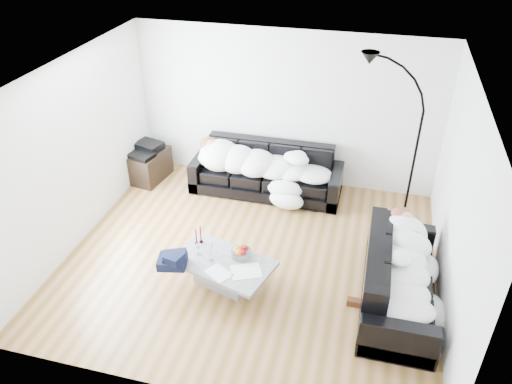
% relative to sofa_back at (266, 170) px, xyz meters
% --- Properties ---
extents(ground, '(5.00, 5.00, 0.00)m').
position_rel_sofa_back_xyz_m(ground, '(0.20, -1.74, -0.40)').
color(ground, brown).
rests_on(ground, ground).
extents(wall_back, '(5.00, 0.02, 2.60)m').
position_rel_sofa_back_xyz_m(wall_back, '(0.20, 0.51, 0.90)').
color(wall_back, silver).
rests_on(wall_back, ground).
extents(wall_left, '(0.02, 4.50, 2.60)m').
position_rel_sofa_back_xyz_m(wall_left, '(-2.30, -1.74, 0.90)').
color(wall_left, silver).
rests_on(wall_left, ground).
extents(wall_right, '(0.02, 4.50, 2.60)m').
position_rel_sofa_back_xyz_m(wall_right, '(2.70, -1.74, 0.90)').
color(wall_right, silver).
rests_on(wall_right, ground).
extents(ceiling, '(5.00, 5.00, 0.00)m').
position_rel_sofa_back_xyz_m(ceiling, '(0.20, -1.74, 2.20)').
color(ceiling, white).
rests_on(ceiling, ground).
extents(sofa_back, '(2.47, 0.86, 0.81)m').
position_rel_sofa_back_xyz_m(sofa_back, '(0.00, 0.00, 0.00)').
color(sofa_back, black).
rests_on(sofa_back, ground).
extents(sofa_right, '(0.86, 2.02, 0.82)m').
position_rel_sofa_back_xyz_m(sofa_right, '(2.18, -2.11, 0.00)').
color(sofa_right, black).
rests_on(sofa_right, ground).
extents(sleeper_back, '(2.09, 0.72, 0.42)m').
position_rel_sofa_back_xyz_m(sleeper_back, '(0.00, -0.05, 0.22)').
color(sleeper_back, white).
rests_on(sleeper_back, sofa_back).
extents(sleeper_right, '(0.73, 1.73, 0.42)m').
position_rel_sofa_back_xyz_m(sleeper_right, '(2.18, -2.11, 0.23)').
color(sleeper_right, white).
rests_on(sleeper_right, sofa_right).
extents(teal_cushion, '(0.42, 0.38, 0.20)m').
position_rel_sofa_back_xyz_m(teal_cushion, '(2.12, -1.48, 0.32)').
color(teal_cushion, '#0F6B50').
rests_on(teal_cushion, sofa_right).
extents(coffee_table, '(1.41, 1.06, 0.37)m').
position_rel_sofa_back_xyz_m(coffee_table, '(-0.01, -2.33, -0.22)').
color(coffee_table, '#939699').
rests_on(coffee_table, ground).
extents(fruit_bowl, '(0.31, 0.31, 0.15)m').
position_rel_sofa_back_xyz_m(fruit_bowl, '(0.19, -2.17, 0.04)').
color(fruit_bowl, white).
rests_on(fruit_bowl, coffee_table).
extents(wine_glass_a, '(0.08, 0.08, 0.16)m').
position_rel_sofa_back_xyz_m(wine_glass_a, '(-0.20, -2.20, 0.04)').
color(wine_glass_a, white).
rests_on(wine_glass_a, coffee_table).
extents(wine_glass_b, '(0.09, 0.09, 0.18)m').
position_rel_sofa_back_xyz_m(wine_glass_b, '(-0.35, -2.28, 0.05)').
color(wine_glass_b, white).
rests_on(wine_glass_b, coffee_table).
extents(wine_glass_c, '(0.07, 0.07, 0.16)m').
position_rel_sofa_back_xyz_m(wine_glass_c, '(-0.16, -2.35, 0.04)').
color(wine_glass_c, white).
rests_on(wine_glass_c, coffee_table).
extents(candle_left, '(0.05, 0.05, 0.24)m').
position_rel_sofa_back_xyz_m(candle_left, '(-0.46, -2.08, 0.08)').
color(candle_left, maroon).
rests_on(candle_left, coffee_table).
extents(candle_right, '(0.05, 0.05, 0.26)m').
position_rel_sofa_back_xyz_m(candle_right, '(-0.41, -2.03, 0.09)').
color(candle_right, maroon).
rests_on(candle_right, coffee_table).
extents(newspaper_a, '(0.45, 0.41, 0.01)m').
position_rel_sofa_back_xyz_m(newspaper_a, '(0.33, -2.45, -0.03)').
color(newspaper_a, silver).
rests_on(newspaper_a, coffee_table).
extents(newspaper_b, '(0.38, 0.36, 0.01)m').
position_rel_sofa_back_xyz_m(newspaper_b, '(0.01, -2.56, -0.03)').
color(newspaper_b, silver).
rests_on(newspaper_b, coffee_table).
extents(navy_jacket, '(0.38, 0.32, 0.19)m').
position_rel_sofa_back_xyz_m(navy_jacket, '(-0.55, -2.59, 0.14)').
color(navy_jacket, black).
rests_on(navy_jacket, coffee_table).
extents(shoes, '(0.49, 0.40, 0.10)m').
position_rel_sofa_back_xyz_m(shoes, '(1.80, -2.24, -0.36)').
color(shoes, '#472311').
rests_on(shoes, ground).
extents(av_cabinet, '(0.63, 0.82, 0.52)m').
position_rel_sofa_back_xyz_m(av_cabinet, '(-2.09, -0.08, -0.15)').
color(av_cabinet, black).
rests_on(av_cabinet, ground).
extents(stereo, '(0.51, 0.45, 0.13)m').
position_rel_sofa_back_xyz_m(stereo, '(-2.09, -0.08, 0.18)').
color(stereo, black).
rests_on(stereo, av_cabinet).
extents(floor_lamp, '(0.89, 0.55, 2.29)m').
position_rel_sofa_back_xyz_m(floor_lamp, '(2.24, -0.39, 0.74)').
color(floor_lamp, black).
rests_on(floor_lamp, ground).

